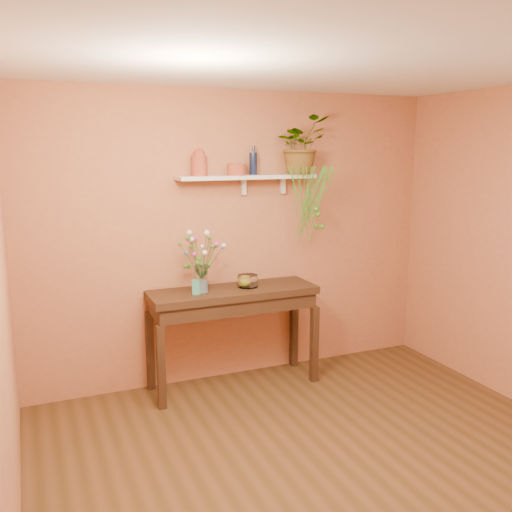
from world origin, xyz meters
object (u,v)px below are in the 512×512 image
object	(u,v)px
glass_vase	(201,281)
glass_bowl	(248,281)
blue_bottle	(253,163)
sideboard	(233,303)
spider_plant	(301,145)
bouquet	(201,250)
terracotta_jug	(199,163)

from	to	relation	value
glass_vase	glass_bowl	distance (m)	0.45
blue_bottle	glass_bowl	distance (m)	1.08
sideboard	glass_vase	world-z (taller)	glass_vase
spider_plant	glass_bowl	world-z (taller)	spider_plant
glass_vase	bouquet	size ratio (longest dim) A/B	0.54
sideboard	glass_bowl	distance (m)	0.24
terracotta_jug	bouquet	world-z (taller)	terracotta_jug
bouquet	glass_bowl	xyz separation A→B (m)	(0.44, 0.01, -0.33)
sideboard	terracotta_jug	bearing A→B (deg)	148.43
sideboard	blue_bottle	size ratio (longest dim) A/B	5.86
blue_bottle	glass_vase	bearing A→B (deg)	-164.54
spider_plant	bouquet	world-z (taller)	spider_plant
spider_plant	glass_vase	distance (m)	1.56
blue_bottle	sideboard	bearing A→B (deg)	-149.17
spider_plant	glass_bowl	size ratio (longest dim) A/B	2.89
spider_plant	bouquet	bearing A→B (deg)	-174.37
glass_bowl	blue_bottle	bearing A→B (deg)	51.01
bouquet	terracotta_jug	bearing A→B (deg)	72.41
glass_vase	terracotta_jug	bearing A→B (deg)	73.08
spider_plant	sideboard	bearing A→B (deg)	-171.50
terracotta_jug	bouquet	bearing A→B (deg)	-107.59
sideboard	spider_plant	distance (m)	1.59
blue_bottle	glass_vase	size ratio (longest dim) A/B	1.08
blue_bottle	glass_vase	world-z (taller)	blue_bottle
blue_bottle	terracotta_jug	bearing A→B (deg)	-179.61
terracotta_jug	glass_vase	distance (m)	1.03
sideboard	spider_plant	xyz separation A→B (m)	(0.72, 0.11, 1.41)
terracotta_jug	bouquet	size ratio (longest dim) A/B	0.53
glass_vase	bouquet	world-z (taller)	bouquet
sideboard	bouquet	distance (m)	0.59
terracotta_jug	glass_bowl	world-z (taller)	terracotta_jug
terracotta_jug	glass_bowl	xyz separation A→B (m)	(0.40, -0.14, -1.07)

